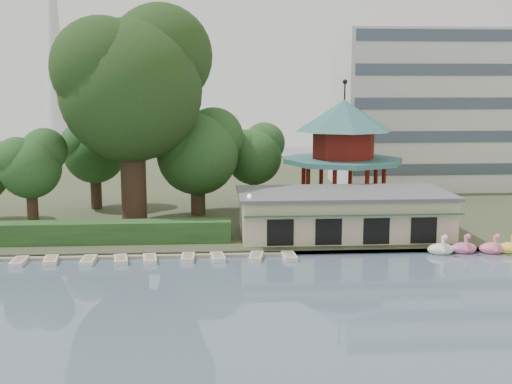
{
  "coord_description": "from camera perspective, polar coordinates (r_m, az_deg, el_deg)",
  "views": [
    {
      "loc": [
        -1.52,
        -32.99,
        13.46
      ],
      "look_at": [
        2.0,
        18.0,
        5.0
      ],
      "focal_mm": 45.0,
      "sensor_mm": 36.0,
      "label": 1
    }
  ],
  "objects": [
    {
      "name": "broadcast_tower",
      "position": [
        178.85,
        -17.67,
        15.56
      ],
      "size": [
        8.0,
        8.0,
        96.0
      ],
      "color": "silver",
      "rests_on": "ground"
    },
    {
      "name": "moored_rowboats",
      "position": [
        51.49,
        -14.85,
        -5.87
      ],
      "size": [
        32.35,
        2.75,
        0.36
      ],
      "color": "silver",
      "rests_on": "ground"
    },
    {
      "name": "hedge",
      "position": [
        56.49,
        -17.69,
        -3.49
      ],
      "size": [
        30.0,
        2.0,
        1.8
      ],
      "primitive_type": "cube",
      "color": "#295423",
      "rests_on": "shore"
    },
    {
      "name": "dock",
      "position": [
        52.98,
        -15.3,
        -5.53
      ],
      "size": [
        34.0,
        1.6,
        0.24
      ],
      "primitive_type": "cube",
      "color": "gray",
      "rests_on": "ground"
    },
    {
      "name": "small_trees",
      "position": [
        65.89,
        -12.89,
        3.2
      ],
      "size": [
        39.82,
        16.23,
        10.94
      ],
      "color": "#3A281C",
      "rests_on": "shore"
    },
    {
      "name": "pavilion",
      "position": [
        66.65,
        7.79,
        4.17
      ],
      "size": [
        12.4,
        12.4,
        13.5
      ],
      "color": "beige",
      "rests_on": "shore"
    },
    {
      "name": "lamp_post",
      "position": [
        53.05,
        -0.61,
        -1.6
      ],
      "size": [
        0.36,
        0.36,
        4.28
      ],
      "color": "black",
      "rests_on": "shore"
    },
    {
      "name": "boathouse",
      "position": [
        57.24,
        7.74,
        -1.86
      ],
      "size": [
        18.6,
        9.39,
        3.9
      ],
      "color": "beige",
      "rests_on": "shore"
    },
    {
      "name": "big_tree",
      "position": [
        61.64,
        -10.91,
        9.82
      ],
      "size": [
        14.63,
        13.63,
        20.89
      ],
      "color": "#3A281C",
      "rests_on": "shore"
    },
    {
      "name": "embankment",
      "position": [
        52.05,
        -2.15,
        -5.43
      ],
      "size": [
        220.0,
        0.6,
        0.3
      ],
      "primitive_type": "cube",
      "color": "gray",
      "rests_on": "ground"
    },
    {
      "name": "ground_plane",
      "position": [
        35.66,
        -1.25,
        -12.78
      ],
      "size": [
        220.0,
        220.0,
        0.0
      ],
      "primitive_type": "plane",
      "color": "slate",
      "rests_on": "ground"
    },
    {
      "name": "office_building",
      "position": [
        88.91,
        18.79,
        6.5
      ],
      "size": [
        38.0,
        18.0,
        20.0
      ],
      "color": "silver",
      "rests_on": "shore"
    },
    {
      "name": "shore",
      "position": [
        86.03,
        -2.89,
        0.52
      ],
      "size": [
        220.0,
        70.0,
        0.4
      ],
      "primitive_type": "cube",
      "color": "#424930",
      "rests_on": "ground"
    }
  ]
}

